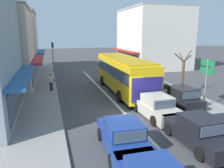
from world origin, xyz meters
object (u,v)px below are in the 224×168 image
object	(u,v)px
sedan_queue_far_back	(198,132)
traffic_light_downstreet	(53,52)
sedan_behind_bus_near	(156,107)
parked_sedan_kerb_third	(150,82)
sedan_queue_gap_filler	(123,137)
city_bus	(123,72)
pedestrian_with_handbag_near	(51,81)
street_tree_right	(183,74)
parked_hatchback_kerb_second	(181,98)
directional_road_sign	(207,71)

from	to	relation	value
sedan_queue_far_back	traffic_light_downstreet	xyz separation A→B (m)	(-6.21, 22.55, 2.19)
traffic_light_downstreet	sedan_queue_far_back	bearing A→B (deg)	-74.61
sedan_queue_far_back	sedan_behind_bus_near	world-z (taller)	same
parked_sedan_kerb_third	sedan_queue_gap_filler	bearing A→B (deg)	-121.68
city_bus	pedestrian_with_handbag_near	world-z (taller)	city_bus
pedestrian_with_handbag_near	parked_sedan_kerb_third	bearing A→B (deg)	-8.70
city_bus	street_tree_right	world-z (taller)	street_tree_right
sedan_queue_gap_filler	city_bus	bearing A→B (deg)	71.03
city_bus	sedan_queue_far_back	size ratio (longest dim) A/B	2.58
sedan_behind_bus_near	parked_hatchback_kerb_second	size ratio (longest dim) A/B	1.15
sedan_behind_bus_near	traffic_light_downstreet	xyz separation A→B (m)	(-5.95, 18.66, 2.19)
city_bus	sedan_queue_far_back	xyz separation A→B (m)	(0.28, -10.46, -1.22)
traffic_light_downstreet	directional_road_sign	bearing A→B (deg)	-60.36
sedan_queue_far_back	directional_road_sign	xyz separation A→B (m)	(4.02, 4.59, 2.04)
traffic_light_downstreet	sedan_behind_bus_near	bearing A→B (deg)	-72.30
city_bus	directional_road_sign	xyz separation A→B (m)	(4.29, -5.88, 0.82)
parked_sedan_kerb_third	street_tree_right	size ratio (longest dim) A/B	1.06
parked_hatchback_kerb_second	directional_road_sign	bearing A→B (deg)	-20.29
sedan_queue_gap_filler	sedan_behind_bus_near	world-z (taller)	same
sedan_queue_far_back	street_tree_right	size ratio (longest dim) A/B	1.07
parked_sedan_kerb_third	street_tree_right	world-z (taller)	street_tree_right
sedan_behind_bus_near	parked_sedan_kerb_third	world-z (taller)	same
directional_road_sign	street_tree_right	size ratio (longest dim) A/B	0.91
city_bus	traffic_light_downstreet	size ratio (longest dim) A/B	2.60
parked_sedan_kerb_third	traffic_light_downstreet	xyz separation A→B (m)	(-8.85, 11.78, 2.19)
sedan_behind_bus_near	parked_hatchback_kerb_second	distance (m)	2.97
parked_hatchback_kerb_second	directional_road_sign	distance (m)	2.61
traffic_light_downstreet	parked_hatchback_kerb_second	bearing A→B (deg)	-63.57
sedan_behind_bus_near	directional_road_sign	xyz separation A→B (m)	(4.27, 0.69, 2.04)
street_tree_right	parked_sedan_kerb_third	bearing A→B (deg)	125.69
sedan_queue_gap_filler	parked_sedan_kerb_third	bearing A→B (deg)	58.32
sedan_queue_far_back	parked_hatchback_kerb_second	size ratio (longest dim) A/B	1.14
city_bus	pedestrian_with_handbag_near	distance (m)	6.74
city_bus	parked_sedan_kerb_third	xyz separation A→B (m)	(2.92, 0.31, -1.22)
sedan_queue_far_back	sedan_queue_gap_filler	size ratio (longest dim) A/B	0.99
traffic_light_downstreet	street_tree_right	bearing A→B (deg)	-53.28
parked_hatchback_kerb_second	street_tree_right	world-z (taller)	street_tree_right
sedan_queue_far_back	parked_sedan_kerb_third	bearing A→B (deg)	76.19
street_tree_right	directional_road_sign	bearing A→B (deg)	-97.77
parked_hatchback_kerb_second	street_tree_right	distance (m)	3.84
sedan_queue_far_back	parked_hatchback_kerb_second	xyz separation A→B (m)	(2.43, 5.17, 0.05)
city_bus	sedan_queue_gap_filler	bearing A→B (deg)	-108.97
sedan_queue_gap_filler	pedestrian_with_handbag_near	xyz separation A→B (m)	(-3.02, 11.74, 0.40)
sedan_queue_gap_filler	traffic_light_downstreet	bearing A→B (deg)	96.45
pedestrian_with_handbag_near	parked_hatchback_kerb_second	bearing A→B (deg)	-37.52
parked_sedan_kerb_third	sedan_queue_far_back	bearing A→B (deg)	-103.81
sedan_queue_gap_filler	street_tree_right	xyz separation A→B (m)	(8.22, 7.72, 1.21)
sedan_queue_far_back	pedestrian_with_handbag_near	distance (m)	13.95
parked_hatchback_kerb_second	directional_road_sign	world-z (taller)	directional_road_sign
sedan_behind_bus_near	parked_hatchback_kerb_second	world-z (taller)	parked_hatchback_kerb_second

